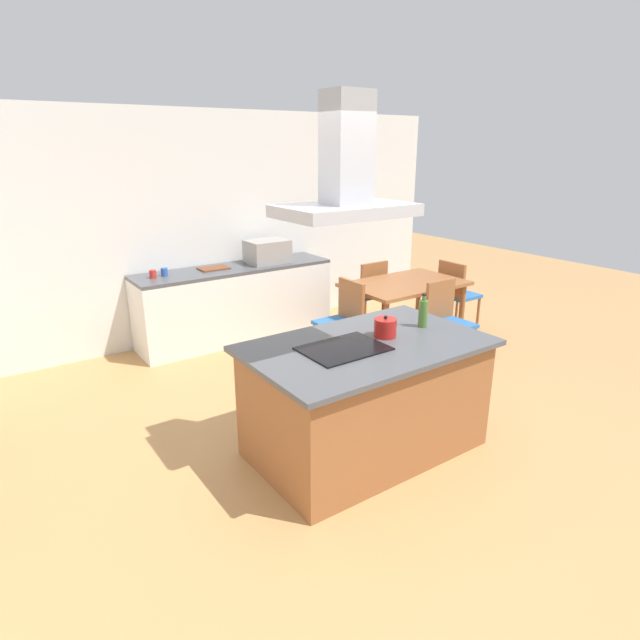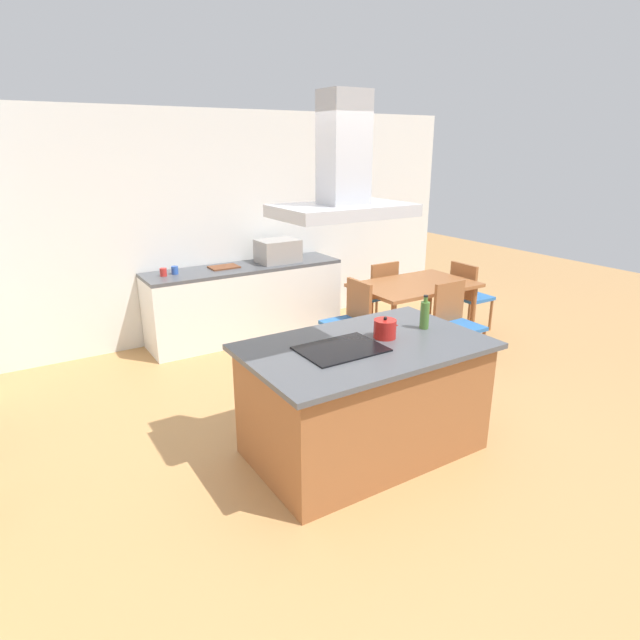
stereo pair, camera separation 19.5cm
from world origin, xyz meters
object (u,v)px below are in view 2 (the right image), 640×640
at_px(chair_at_right_end, 468,292).
at_px(range_hood, 343,177).
at_px(cooktop, 341,349).
at_px(countertop_microwave, 278,251).
at_px(coffee_mug_red, 163,272).
at_px(chair_at_left_end, 351,316).
at_px(coffee_mug_blue, 175,270).
at_px(chair_facing_back_wall, 379,291).
at_px(chair_facing_island, 455,318).
at_px(cutting_board, 224,267).
at_px(olive_oil_bottle, 425,314).
at_px(dining_table, 414,290).
at_px(tea_kettle, 385,329).

relative_size(chair_at_right_end, range_hood, 0.99).
relative_size(cooktop, countertop_microwave, 1.20).
xyz_separation_m(cooktop, range_hood, (0.00, 0.00, 1.20)).
distance_m(coffee_mug_red, chair_at_left_end, 2.15).
distance_m(coffee_mug_blue, chair_facing_back_wall, 2.56).
height_order(coffee_mug_red, chair_facing_island, coffee_mug_red).
relative_size(countertop_microwave, chair_at_right_end, 0.56).
distance_m(cooktop, cutting_board, 2.95).
bearing_deg(olive_oil_bottle, chair_at_left_end, 75.90).
height_order(chair_at_left_end, chair_facing_island, same).
xyz_separation_m(cutting_board, chair_at_right_end, (2.74, -1.35, -0.40)).
xyz_separation_m(countertop_microwave, chair_at_left_end, (0.21, -1.30, -0.53)).
xyz_separation_m(olive_oil_bottle, cutting_board, (-0.52, 2.90, -0.11)).
distance_m(olive_oil_bottle, cutting_board, 2.95).
bearing_deg(chair_at_right_end, chair_facing_island, -143.99).
bearing_deg(coffee_mug_red, chair_facing_back_wall, -14.30).
xyz_separation_m(countertop_microwave, coffee_mug_red, (-1.44, 0.02, -0.09)).
relative_size(coffee_mug_blue, chair_facing_island, 0.10).
relative_size(dining_table, chair_at_right_end, 1.57).
relative_size(tea_kettle, coffee_mug_blue, 2.49).
relative_size(olive_oil_bottle, countertop_microwave, 0.55).
relative_size(cutting_board, chair_facing_island, 0.38).
xyz_separation_m(coffee_mug_red, chair_facing_island, (2.56, -1.98, -0.44)).
relative_size(tea_kettle, olive_oil_bottle, 0.81).
relative_size(olive_oil_bottle, chair_facing_back_wall, 0.31).
xyz_separation_m(coffee_mug_red, chair_facing_back_wall, (2.56, -0.65, -0.44)).
height_order(dining_table, chair_at_left_end, chair_at_left_end).
bearing_deg(chair_at_left_end, chair_facing_back_wall, 36.01).
xyz_separation_m(countertop_microwave, range_hood, (-1.01, -2.88, 1.06)).
height_order(chair_facing_back_wall, range_hood, range_hood).
height_order(dining_table, chair_at_right_end, chair_at_right_end).
xyz_separation_m(cutting_board, range_hood, (-0.30, -2.93, 1.19)).
distance_m(olive_oil_bottle, range_hood, 1.36).
height_order(coffee_mug_red, dining_table, coffee_mug_red).
bearing_deg(chair_at_left_end, coffee_mug_blue, 138.20).
bearing_deg(chair_at_right_end, cutting_board, 153.80).
distance_m(countertop_microwave, chair_at_left_end, 1.42).
height_order(tea_kettle, cutting_board, tea_kettle).
bearing_deg(cutting_board, chair_facing_island, -47.78).
distance_m(cooktop, tea_kettle, 0.43).
bearing_deg(cooktop, cutting_board, 84.09).
bearing_deg(coffee_mug_blue, countertop_microwave, -2.15).
xyz_separation_m(coffee_mug_blue, chair_facing_island, (2.42, -2.01, -0.44)).
height_order(chair_at_left_end, range_hood, range_hood).
xyz_separation_m(tea_kettle, chair_at_left_end, (0.79, 1.55, -0.46)).
height_order(tea_kettle, olive_oil_bottle, olive_oil_bottle).
xyz_separation_m(countertop_microwave, chair_at_right_end, (2.04, -1.30, -0.53)).
distance_m(cutting_board, chair_facing_back_wall, 1.99).
bearing_deg(coffee_mug_blue, chair_facing_back_wall, -15.74).
bearing_deg(chair_facing_back_wall, chair_at_right_end, -36.01).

